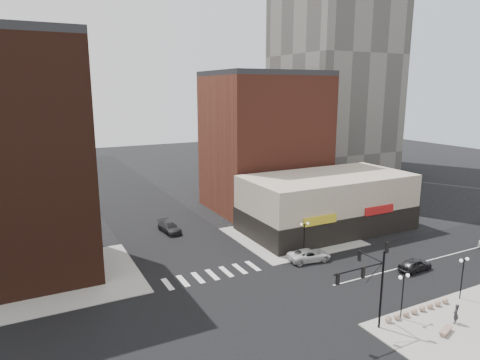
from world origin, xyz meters
TOP-DOWN VIEW (x-y plane):
  - ground at (0.00, 0.00)m, footprint 240.00×240.00m
  - road_ew at (0.00, 0.00)m, footprint 200.00×14.00m
  - road_ns at (0.00, 0.00)m, footprint 14.00×200.00m
  - sidewalk_nw at (-14.50, 14.50)m, footprint 15.00×15.00m
  - sidewalk_ne at (14.50, 14.50)m, footprint 15.00×15.00m
  - building_nw at (-19.00, 18.50)m, footprint 16.00×15.00m
  - building_ne_midrise at (19.00, 29.50)m, footprint 18.00×15.00m
  - tower_far at (60.00, 56.00)m, footprint 18.00×18.00m
  - building_ne_row at (21.00, 15.00)m, footprint 24.20×12.20m
  - traffic_signal at (7.24, -7.83)m, footprint 5.59×3.09m
  - street_lamp_se_a at (11.00, -8.00)m, footprint 1.22×0.32m
  - street_lamp_se_b at (19.00, -8.00)m, footprint 1.22×0.32m
  - street_lamp_ne at (12.00, 8.00)m, footprint 1.22×0.32m
  - bollard_row at (13.18, -8.00)m, footprint 7.93×0.58m
  - white_suv at (11.70, 6.47)m, footprint 5.45×3.07m
  - dark_sedan_east at (20.55, -1.27)m, footprint 4.33×1.93m
  - dark_sedan_north at (0.20, 24.00)m, footprint 2.54×5.17m
  - pedestrian at (14.54, -10.76)m, footprint 0.77×0.66m
  - stone_bench at (12.44, -11.45)m, footprint 1.82×1.08m

SIDE VIEW (x-z plane):
  - ground at x=0.00m, z-range 0.00..0.00m
  - road_ew at x=0.00m, z-range 0.00..0.02m
  - road_ns at x=0.00m, z-range 0.00..0.02m
  - sidewalk_nw at x=-14.50m, z-range 0.00..0.12m
  - sidewalk_ne at x=14.50m, z-range 0.00..0.12m
  - stone_bench at x=12.44m, z-range 0.13..0.54m
  - bollard_row at x=13.18m, z-range 0.12..0.70m
  - white_suv at x=11.70m, z-range 0.00..1.44m
  - dark_sedan_east at x=20.55m, z-range 0.00..1.44m
  - dark_sedan_north at x=0.20m, z-range 0.00..1.45m
  - pedestrian at x=14.54m, z-range 0.12..1.90m
  - street_lamp_se_a at x=11.00m, z-range 1.21..5.37m
  - street_lamp_se_b at x=19.00m, z-range 1.21..5.37m
  - street_lamp_ne at x=12.00m, z-range 1.21..5.37m
  - building_ne_row at x=21.00m, z-range -0.70..7.30m
  - traffic_signal at x=7.24m, z-range 1.07..8.85m
  - building_ne_midrise at x=19.00m, z-range 0.00..22.00m
  - building_nw at x=-19.00m, z-range 0.00..25.00m
  - tower_far at x=60.00m, z-range 0.00..82.00m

